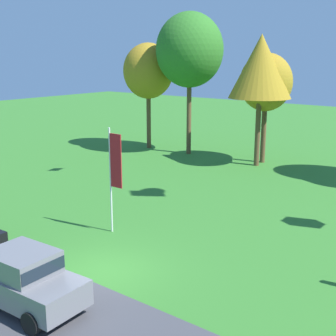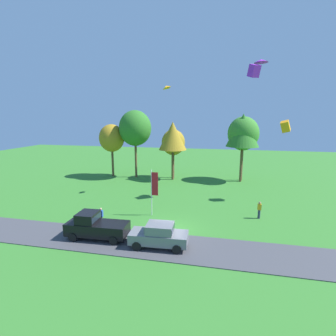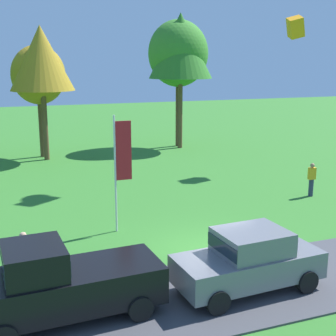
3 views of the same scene
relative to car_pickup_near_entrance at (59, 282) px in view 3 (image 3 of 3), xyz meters
name	(u,v)px [view 3 (image 3 of 3)]	position (x,y,z in m)	size (l,w,h in m)	color
ground_plane	(207,250)	(5.63, 2.88, -1.11)	(120.00, 120.00, 0.00)	#337528
pavement_strip	(249,286)	(5.63, -0.12, -1.08)	(36.00, 4.40, 0.06)	#424247
car_pickup_near_entrance	(59,282)	(0.00, 0.00, 0.00)	(5.07, 2.21, 2.14)	black
car_sedan_mid_row	(249,258)	(5.46, -0.33, -0.07)	(4.49, 2.14, 1.84)	slate
person_on_lawn	(312,179)	(13.60, 7.36, -0.23)	(0.36, 0.24, 1.71)	#2D334C
person_beside_suv	(25,258)	(-0.70, 2.44, -0.23)	(0.36, 0.24, 1.71)	#2D334C
tree_center_back	(38,75)	(2.01, 22.59, 4.64)	(3.70, 3.70, 7.81)	brown
tree_right_of_center	(41,59)	(2.14, 21.41, 5.77)	(4.29, 4.29, 9.05)	brown
tree_left_of_center	(181,46)	(12.57, 22.39, 6.70)	(4.87, 4.87, 10.27)	brown
tree_far_right	(178,54)	(12.71, 23.19, 6.15)	(4.67, 4.67, 9.85)	brown
flag_banner	(121,159)	(3.32, 5.98, 1.86)	(0.71, 0.08, 4.69)	silver
kite_box_low_drifter	(295,27)	(16.64, 13.72, 7.63)	(0.84, 0.84, 1.17)	orange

